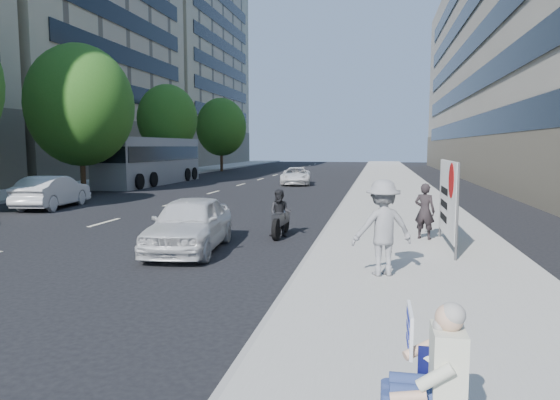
% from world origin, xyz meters
% --- Properties ---
extents(ground, '(160.00, 160.00, 0.00)m').
position_xyz_m(ground, '(0.00, 0.00, 0.00)').
color(ground, black).
rests_on(ground, ground).
extents(near_sidewalk, '(5.00, 120.00, 0.15)m').
position_xyz_m(near_sidewalk, '(4.00, 20.00, 0.07)').
color(near_sidewalk, '#99978F').
rests_on(near_sidewalk, ground).
extents(far_sidewalk, '(4.50, 120.00, 0.15)m').
position_xyz_m(far_sidewalk, '(-16.75, 20.00, 0.07)').
color(far_sidewalk, '#99978F').
rests_on(far_sidewalk, ground).
extents(far_bldg_north, '(22.00, 28.00, 28.00)m').
position_xyz_m(far_bldg_north, '(-30.00, 62.00, 14.00)').
color(far_bldg_north, tan).
rests_on(far_bldg_north, ground).
extents(tree_far_c, '(6.00, 6.00, 8.47)m').
position_xyz_m(tree_far_c, '(-13.70, 18.00, 5.02)').
color(tree_far_c, '#382616').
rests_on(tree_far_c, ground).
extents(tree_far_d, '(4.80, 4.80, 7.65)m').
position_xyz_m(tree_far_d, '(-13.70, 30.00, 4.89)').
color(tree_far_d, '#382616').
rests_on(tree_far_d, ground).
extents(tree_far_e, '(5.40, 5.40, 7.89)m').
position_xyz_m(tree_far_e, '(-13.70, 44.00, 4.78)').
color(tree_far_e, '#382616').
rests_on(tree_far_e, ground).
extents(seated_protester, '(0.83, 1.11, 1.31)m').
position_xyz_m(seated_protester, '(3.51, -3.92, 0.87)').
color(seated_protester, '#131657').
rests_on(seated_protester, near_sidewalk).
extents(jogger, '(1.40, 1.09, 1.91)m').
position_xyz_m(jogger, '(3.16, 1.92, 1.10)').
color(jogger, gray).
rests_on(jogger, near_sidewalk).
extents(pedestrian_woman, '(0.67, 0.57, 1.55)m').
position_xyz_m(pedestrian_woman, '(4.33, 6.11, 0.93)').
color(pedestrian_woman, black).
rests_on(pedestrian_woman, near_sidewalk).
extents(protest_banner, '(0.08, 3.06, 2.20)m').
position_xyz_m(protest_banner, '(4.78, 5.04, 1.40)').
color(protest_banner, '#4C4C4C').
rests_on(protest_banner, near_sidewalk).
extents(white_sedan_near, '(2.09, 4.30, 1.42)m').
position_xyz_m(white_sedan_near, '(-1.75, 4.10, 0.71)').
color(white_sedan_near, silver).
rests_on(white_sedan_near, ground).
extents(white_sedan_mid, '(2.05, 4.49, 1.43)m').
position_xyz_m(white_sedan_mid, '(-11.05, 11.50, 0.71)').
color(white_sedan_mid, silver).
rests_on(white_sedan_mid, ground).
extents(white_sedan_far, '(2.55, 4.61, 1.22)m').
position_xyz_m(white_sedan_far, '(-2.69, 26.85, 0.61)').
color(white_sedan_far, white).
rests_on(white_sedan_far, ground).
extents(motorcycle, '(0.72, 2.05, 1.42)m').
position_xyz_m(motorcycle, '(0.19, 6.50, 0.64)').
color(motorcycle, black).
rests_on(motorcycle, ground).
extents(bus, '(2.76, 12.07, 3.30)m').
position_xyz_m(bus, '(-13.00, 25.52, 1.64)').
color(bus, slate).
rests_on(bus, ground).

